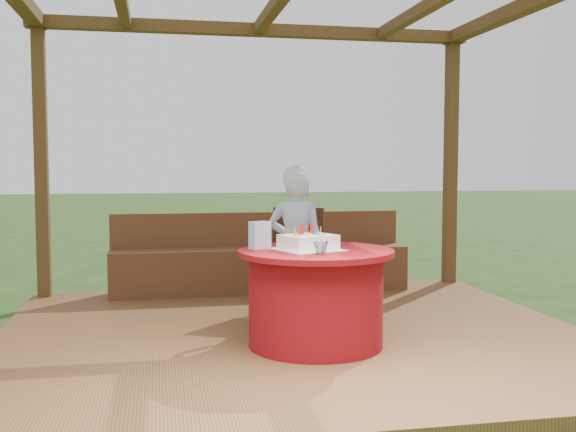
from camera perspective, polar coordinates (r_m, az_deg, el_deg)
The scene contains 10 objects.
ground at distance 5.31m, azimuth 0.52°, elevation -11.02°, with size 60.00×60.00×0.00m, color #244617.
deck at distance 5.30m, azimuth 0.53°, elevation -10.39°, with size 4.50×4.00×0.12m, color brown.
pergola at distance 5.22m, azimuth 0.54°, elevation 15.38°, with size 4.50×4.00×2.72m.
bench at distance 6.89m, azimuth -2.34°, elevation -4.21°, with size 3.00×0.42×0.80m.
table at distance 4.82m, azimuth 2.36°, elevation -6.85°, with size 1.10×1.10×0.69m.
chair at distance 5.94m, azimuth 0.63°, elevation -3.17°, with size 0.61×0.61×0.91m.
elderly_woman at distance 5.44m, azimuth 0.69°, elevation -2.36°, with size 0.53×0.44×1.29m.
birthday_cake at distance 4.74m, azimuth 1.72°, elevation -2.22°, with size 0.52×0.52×0.18m.
gift_bag at distance 4.79m, azimuth -2.40°, elevation -1.64°, with size 0.14×0.09×0.20m, color #CE85B6.
drinking_glass at distance 4.48m, azimuth 2.78°, elevation -2.73°, with size 0.10×0.10×0.09m, color white.
Camera 1 is at (-1.03, -5.02, 1.40)m, focal length 42.00 mm.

